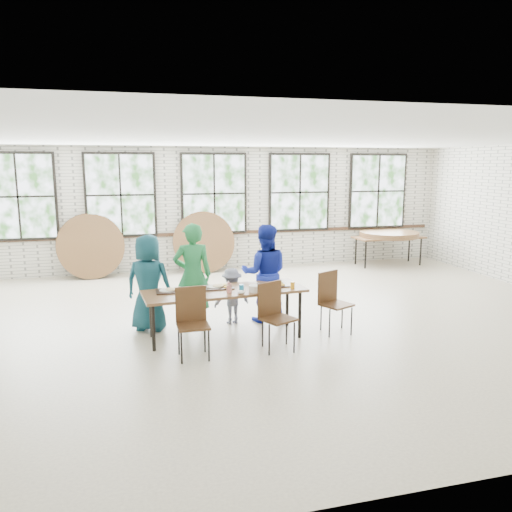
{
  "coord_description": "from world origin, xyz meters",
  "views": [
    {
      "loc": [
        -2.11,
        -7.64,
        2.59
      ],
      "look_at": [
        0.0,
        0.4,
        1.05
      ],
      "focal_mm": 35.0,
      "sensor_mm": 36.0,
      "label": 1
    }
  ],
  "objects": [
    {
      "name": "room",
      "position": [
        0.0,
        4.44,
        1.83
      ],
      "size": [
        12.0,
        12.0,
        12.0
      ],
      "color": "beige",
      "rests_on": "ground"
    },
    {
      "name": "dining_table",
      "position": [
        -0.73,
        -0.55,
        0.69
      ],
      "size": [
        2.46,
        1.0,
        0.74
      ],
      "rotation": [
        0.0,
        0.0,
        0.08
      ],
      "color": "brown",
      "rests_on": "ground"
    },
    {
      "name": "chair_near_left",
      "position": [
        -1.3,
        -1.15,
        0.56
      ],
      "size": [
        0.42,
        0.41,
        0.95
      ],
      "rotation": [
        0.0,
        0.0,
        0.01
      ],
      "color": "#482D18",
      "rests_on": "ground"
    },
    {
      "name": "chair_near_right",
      "position": [
        -0.15,
        -1.15,
        0.56
      ],
      "size": [
        0.55,
        0.54,
        0.95
      ],
      "rotation": [
        0.0,
        0.0,
        0.43
      ],
      "color": "#482D18",
      "rests_on": "ground"
    },
    {
      "name": "chair_spare",
      "position": [
        0.93,
        -0.69,
        0.56
      ],
      "size": [
        0.55,
        0.54,
        0.95
      ],
      "rotation": [
        0.0,
        0.0,
        0.44
      ],
      "color": "#482D18",
      "rests_on": "ground"
    },
    {
      "name": "adult_teal",
      "position": [
        -1.81,
        0.1,
        0.76
      ],
      "size": [
        0.88,
        0.75,
        1.52
      ],
      "primitive_type": "imported",
      "rotation": [
        0.0,
        0.0,
        2.72
      ],
      "color": "#18565B",
      "rests_on": "ground"
    },
    {
      "name": "adult_green",
      "position": [
        -1.12,
        0.1,
        0.84
      ],
      "size": [
        0.63,
        0.43,
        1.68
      ],
      "primitive_type": "imported",
      "rotation": [
        0.0,
        0.0,
        3.09
      ],
      "color": "#217E42",
      "rests_on": "ground"
    },
    {
      "name": "toddler",
      "position": [
        -0.49,
        0.1,
        0.46
      ],
      "size": [
        0.65,
        0.45,
        0.92
      ],
      "primitive_type": "imported",
      "rotation": [
        0.0,
        0.0,
        3.33
      ],
      "color": "#151942",
      "rests_on": "ground"
    },
    {
      "name": "adult_blue",
      "position": [
        0.07,
        0.1,
        0.81
      ],
      "size": [
        0.92,
        0.79,
        1.62
      ],
      "primitive_type": "imported",
      "rotation": [
        0.0,
        0.0,
        2.88
      ],
      "color": "#16269D",
      "rests_on": "ground"
    },
    {
      "name": "storage_table",
      "position": [
        4.44,
        3.81,
        0.69
      ],
      "size": [
        1.84,
        0.84,
        0.74
      ],
      "rotation": [
        0.0,
        0.0,
        0.05
      ],
      "color": "brown",
      "rests_on": "ground"
    },
    {
      "name": "tabletop_clutter",
      "position": [
        -0.64,
        -0.58,
        0.77
      ],
      "size": [
        2.03,
        0.65,
        0.11
      ],
      "color": "black",
      "rests_on": "dining_table"
    },
    {
      "name": "round_tops_stacked",
      "position": [
        4.44,
        3.81,
        0.8
      ],
      "size": [
        1.5,
        1.5,
        0.13
      ],
      "color": "brown",
      "rests_on": "storage_table"
    },
    {
      "name": "round_tops_leaning",
      "position": [
        -2.05,
        4.21,
        0.74
      ],
      "size": [
        4.12,
        0.51,
        1.47
      ],
      "color": "brown",
      "rests_on": "ground"
    }
  ]
}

